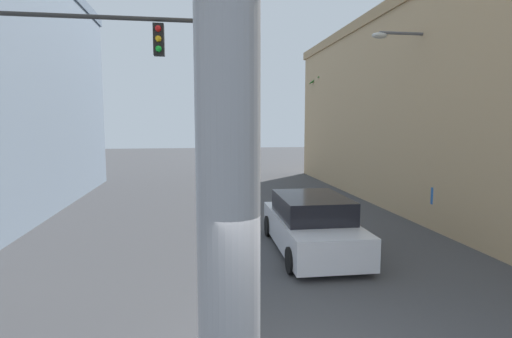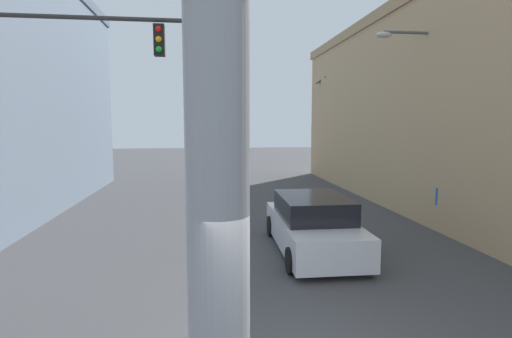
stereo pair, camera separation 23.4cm
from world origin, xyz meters
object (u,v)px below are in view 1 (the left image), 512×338
Objects in this scene: traffic_light_mast at (8,89)px; car_lead at (311,225)px; street_lamp at (432,106)px; pedestrian_mid_right at (436,201)px; palm_tree_far_right at (325,117)px.

car_lead is (7.19, 1.02, -3.55)m from traffic_light_mast.
traffic_light_mast is at bearing -171.95° from car_lead.
street_lamp is 3.37m from pedestrian_mid_right.
palm_tree_far_right is (12.57, 15.91, -0.27)m from traffic_light_mast.
street_lamp is at bearing 16.17° from traffic_light_mast.
street_lamp is at bearing -91.28° from palm_tree_far_right.
street_lamp is at bearing 26.53° from car_lead.
pedestrian_mid_right is at bearing 17.87° from car_lead.
palm_tree_far_right reaches higher than traffic_light_mast.
palm_tree_far_right reaches higher than car_lead.
car_lead is 2.81× the size of pedestrian_mid_right.
traffic_light_mast is 8.08m from car_lead.
traffic_light_mast is 1.31× the size of car_lead.
traffic_light_mast is 12.69m from pedestrian_mid_right.
pedestrian_mid_right is at bearing -107.55° from street_lamp.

